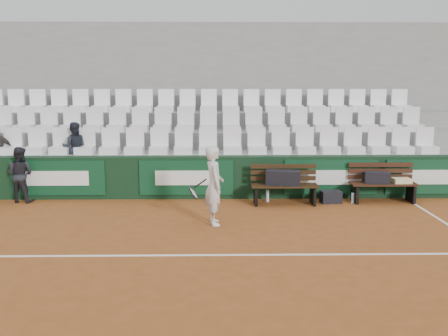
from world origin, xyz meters
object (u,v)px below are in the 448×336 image
at_px(water_bottle_far, 353,198).
at_px(bench_left, 284,194).
at_px(sports_bag_left, 283,178).
at_px(spectator_c, 73,129).
at_px(bench_right, 383,192).
at_px(sports_bag_ground, 331,197).
at_px(sports_bag_right, 377,178).
at_px(tennis_player, 214,185).
at_px(ball_kid, 20,175).
at_px(water_bottle_near, 267,196).

bearing_deg(water_bottle_far, bench_left, -178.43).
bearing_deg(sports_bag_left, water_bottle_far, 1.39).
xyz_separation_m(bench_left, spectator_c, (-5.00, 1.17, 1.39)).
bearing_deg(bench_left, bench_right, 4.04).
xyz_separation_m(sports_bag_ground, spectator_c, (-6.09, 1.06, 1.47)).
height_order(sports_bag_right, sports_bag_ground, sports_bag_right).
relative_size(bench_left, spectator_c, 1.23).
bearing_deg(spectator_c, tennis_player, 133.19).
bearing_deg(spectator_c, water_bottle_far, 161.99).
bearing_deg(spectator_c, bench_right, 163.86).
bearing_deg(water_bottle_far, tennis_player, -153.16).
distance_m(tennis_player, ball_kid, 4.83).
xyz_separation_m(sports_bag_ground, ball_kid, (-7.12, 0.21, 0.50)).
bearing_deg(water_bottle_near, tennis_player, -124.36).
distance_m(bench_left, ball_kid, 6.06).
xyz_separation_m(water_bottle_near, tennis_player, (-1.23, -1.80, 0.63)).
relative_size(water_bottle_far, spectator_c, 0.20).
distance_m(sports_bag_right, water_bottle_near, 2.53).
relative_size(bench_right, tennis_player, 0.97).
distance_m(bench_right, sports_bag_left, 2.37).
relative_size(bench_right, sports_bag_ground, 3.29).
height_order(bench_left, sports_bag_right, sports_bag_right).
relative_size(bench_right, ball_kid, 1.17).
distance_m(bench_right, spectator_c, 7.50).
bearing_deg(bench_right, tennis_player, -156.13).
bearing_deg(water_bottle_near, water_bottle_far, -5.95).
height_order(bench_right, tennis_player, tennis_player).
bearing_deg(tennis_player, sports_bag_right, 24.40).
xyz_separation_m(ball_kid, spectator_c, (1.03, 0.85, 0.97)).
bearing_deg(ball_kid, water_bottle_near, -169.73).
height_order(bench_left, tennis_player, tennis_player).
xyz_separation_m(sports_bag_right, water_bottle_near, (-2.49, 0.11, -0.44)).
relative_size(bench_left, ball_kid, 1.17).
relative_size(sports_bag_ground, water_bottle_far, 1.86).
bearing_deg(sports_bag_ground, sports_bag_left, -174.74).
bearing_deg(sports_bag_right, bench_left, -176.38).
bearing_deg(bench_left, spectator_c, 166.83).
bearing_deg(water_bottle_near, sports_bag_ground, -5.43).
distance_m(sports_bag_left, ball_kid, 6.01).
relative_size(bench_left, sports_bag_left, 1.98).
distance_m(tennis_player, spectator_c, 4.45).
xyz_separation_m(sports_bag_ground, water_bottle_far, (0.49, -0.06, -0.02)).
relative_size(bench_left, bench_right, 1.00).
distance_m(sports_bag_left, sports_bag_right, 2.18).
xyz_separation_m(water_bottle_far, tennis_player, (-3.16, -1.60, 0.65)).
bearing_deg(ball_kid, sports_bag_right, -170.26).
height_order(bench_left, water_bottle_far, bench_left).
height_order(sports_bag_right, spectator_c, spectator_c).
xyz_separation_m(bench_right, sports_bag_right, (-0.16, -0.03, 0.35)).
bearing_deg(bench_left, water_bottle_far, 1.57).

